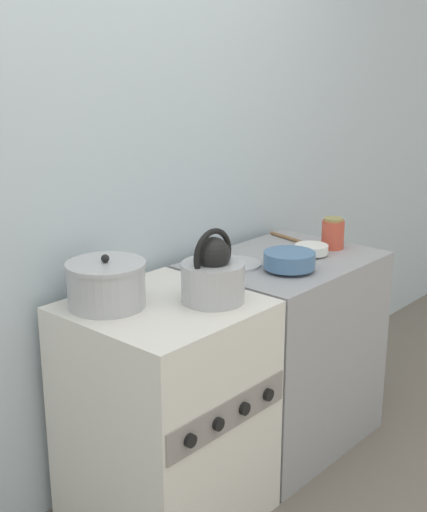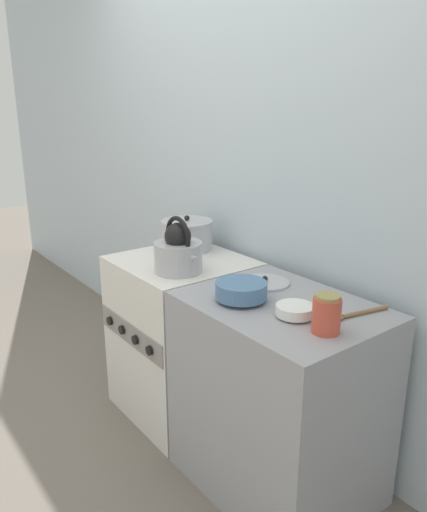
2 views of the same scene
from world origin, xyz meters
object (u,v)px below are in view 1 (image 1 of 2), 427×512
at_px(enamel_bowl, 289,260).
at_px(storage_jar, 333,234).
at_px(stove, 166,412).
at_px(small_ceramic_bowl, 311,249).
at_px(kettle, 213,275).
at_px(loose_pot_lid, 235,264).
at_px(cooking_pot, 106,284).

height_order(enamel_bowl, storage_jar, storage_jar).
bearing_deg(stove, enamel_bowl, -10.58).
bearing_deg(small_ceramic_bowl, kettle, -175.71).
bearing_deg(small_ceramic_bowl, loose_pot_lid, 154.69).
xyz_separation_m(kettle, small_ceramic_bowl, (0.67, 0.05, -0.07)).
distance_m(small_ceramic_bowl, storage_jar, 0.15).
relative_size(cooking_pot, storage_jar, 2.02).
bearing_deg(kettle, cooking_pot, 139.41).
relative_size(stove, cooking_pot, 3.06).
bearing_deg(storage_jar, small_ceramic_bowl, 176.86).
relative_size(enamel_bowl, storage_jar, 1.51).
height_order(kettle, small_ceramic_bowl, kettle).
distance_m(cooking_pot, storage_jar, 1.11).
bearing_deg(enamel_bowl, cooking_pot, 161.56).
xyz_separation_m(kettle, loose_pot_lid, (0.36, 0.20, -0.09)).
distance_m(storage_jar, loose_pot_lid, 0.50).
distance_m(kettle, cooking_pot, 0.36).
bearing_deg(storage_jar, enamel_bowl, -173.16).
relative_size(kettle, small_ceramic_bowl, 1.93).
xyz_separation_m(small_ceramic_bowl, storage_jar, (0.15, -0.01, 0.04)).
distance_m(stove, storage_jar, 1.08).
xyz_separation_m(small_ceramic_bowl, loose_pot_lid, (-0.32, 0.15, -0.02)).
distance_m(stove, small_ceramic_bowl, 0.92).
bearing_deg(loose_pot_lid, small_ceramic_bowl, -25.31).
height_order(cooking_pot, small_ceramic_bowl, cooking_pot).
bearing_deg(stove, small_ceramic_bowl, -3.82).
height_order(kettle, enamel_bowl, kettle).
height_order(small_ceramic_bowl, loose_pot_lid, small_ceramic_bowl).
xyz_separation_m(cooking_pot, enamel_bowl, (0.72, -0.24, -0.03)).
xyz_separation_m(kettle, storage_jar, (0.82, 0.04, -0.03)).
bearing_deg(enamel_bowl, small_ceramic_bowl, 13.01).
distance_m(cooking_pot, loose_pot_lid, 0.64).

